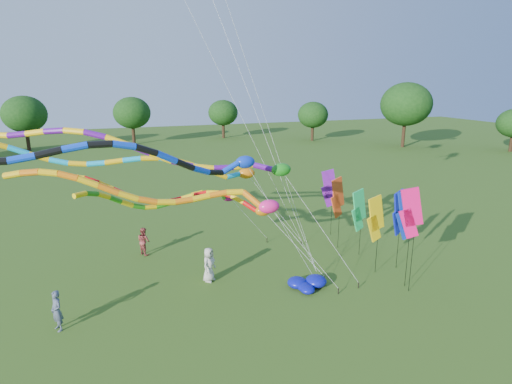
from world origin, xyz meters
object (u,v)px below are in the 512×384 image
object	(u,v)px
person_c	(144,241)
blue_nylon_heap	(301,284)
tube_kite_red	(196,199)
person_b	(57,311)
tube_kite_orange	(179,195)
person_a	(209,265)

from	to	relation	value
person_c	blue_nylon_heap	bearing A→B (deg)	-165.43
tube_kite_red	person_b	distance (m)	7.64
blue_nylon_heap	tube_kite_orange	bearing A→B (deg)	171.68
person_a	person_b	bearing A→B (deg)	152.31
tube_kite_red	person_a	world-z (taller)	tube_kite_red
blue_nylon_heap	person_c	distance (m)	9.73
tube_kite_red	person_c	size ratio (longest dim) A/B	6.93
tube_kite_red	person_a	xyz separation A→B (m)	(0.46, -0.26, -3.38)
tube_kite_orange	person_b	bearing A→B (deg)	-157.96
tube_kite_orange	person_b	distance (m)	6.77
tube_kite_red	blue_nylon_heap	distance (m)	6.54
tube_kite_red	blue_nylon_heap	world-z (taller)	tube_kite_red
person_c	person_b	bearing A→B (deg)	119.77
tube_kite_red	blue_nylon_heap	size ratio (longest dim) A/B	6.83
tube_kite_red	tube_kite_orange	bearing A→B (deg)	-100.13
tube_kite_orange	person_b	size ratio (longest dim) A/B	7.96
tube_kite_orange	blue_nylon_heap	bearing A→B (deg)	6.70
person_a	tube_kite_orange	bearing A→B (deg)	179.40
person_a	person_b	xyz separation A→B (m)	(-6.83, -2.21, -0.03)
tube_kite_red	blue_nylon_heap	xyz separation A→B (m)	(4.45, -2.63, -4.01)
tube_kite_orange	person_c	bearing A→B (deg)	115.96
tube_kite_orange	person_c	size ratio (longest dim) A/B	8.39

